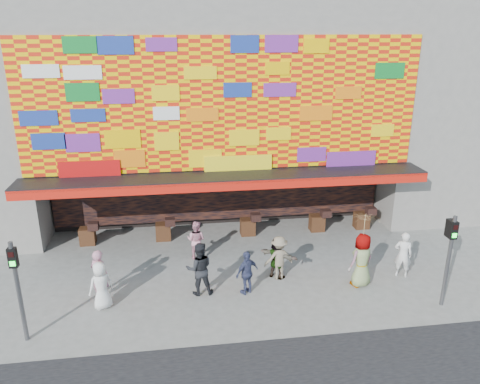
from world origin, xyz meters
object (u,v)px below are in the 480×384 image
at_px(ped_h, 403,254).
at_px(parasol, 365,227).
at_px(signal_left, 17,281).
at_px(ped_g, 362,260).
at_px(signal_right, 450,251).
at_px(ped_c, 199,269).
at_px(ped_f, 277,258).
at_px(ped_a, 101,285).
at_px(ped_d, 279,258).
at_px(ped_b, 100,276).
at_px(ped_i, 196,240).
at_px(ped_e, 247,272).

relative_size(ped_h, parasol, 0.91).
relative_size(signal_left, ped_g, 1.61).
distance_m(signal_right, ped_c, 7.73).
bearing_deg(ped_f, ped_c, 52.19).
xyz_separation_m(ped_a, ped_c, (3.03, 0.41, 0.12)).
xyz_separation_m(signal_right, parasol, (-2.10, 1.51, 0.28)).
height_order(signal_left, ped_d, signal_left).
height_order(ped_c, ped_f, ped_c).
bearing_deg(ped_c, ped_a, 6.60).
xyz_separation_m(ped_b, ped_i, (3.14, 2.48, -0.13)).
distance_m(signal_left, parasol, 10.42).
height_order(ped_b, ped_h, ped_b).
bearing_deg(ped_e, signal_left, -17.99).
relative_size(ped_e, ped_f, 1.00).
bearing_deg(ped_i, signal_right, 177.15).
height_order(ped_i, parasol, parasol).
distance_m(ped_b, ped_d, 5.90).
relative_size(ped_c, ped_e, 1.20).
bearing_deg(ped_c, signal_left, 18.50).
relative_size(ped_b, ped_g, 0.94).
height_order(ped_f, ped_i, ped_f).
bearing_deg(ped_b, ped_i, -111.40).
distance_m(ped_h, ped_i, 7.40).
xyz_separation_m(signal_left, ped_a, (1.89, 1.34, -1.09)).
bearing_deg(parasol, ped_h, 13.12).
bearing_deg(ped_g, ped_b, -23.04).
bearing_deg(ped_e, ped_c, -38.91).
bearing_deg(signal_right, ped_b, 170.43).
relative_size(ped_c, ped_g, 0.96).
bearing_deg(ped_c, ped_f, -166.95).
xyz_separation_m(signal_right, ped_a, (-10.51, 1.34, -1.09)).
distance_m(ped_f, ped_h, 4.36).
bearing_deg(signal_right, ped_a, 172.72).
bearing_deg(ped_g, ped_h, 171.97).
relative_size(ped_h, ped_i, 1.11).
xyz_separation_m(ped_c, ped_f, (2.71, 0.68, -0.15)).
height_order(signal_right, ped_d, signal_right).
distance_m(ped_d, ped_e, 1.47).
xyz_separation_m(signal_right, ped_c, (-7.47, 1.75, -0.96)).
bearing_deg(signal_left, ped_a, 35.29).
bearing_deg(signal_left, ped_f, 17.63).
relative_size(ped_d, ped_i, 1.04).
distance_m(ped_g, parasol, 1.21).
xyz_separation_m(signal_left, ped_g, (10.30, 1.51, -0.93)).
bearing_deg(ped_d, ped_g, 155.43).
bearing_deg(signal_left, signal_right, 0.00).
bearing_deg(ped_h, ped_i, 4.20).
bearing_deg(signal_right, parasol, 144.34).
bearing_deg(ped_i, ped_g, 179.66).
distance_m(ped_c, ped_i, 2.52).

